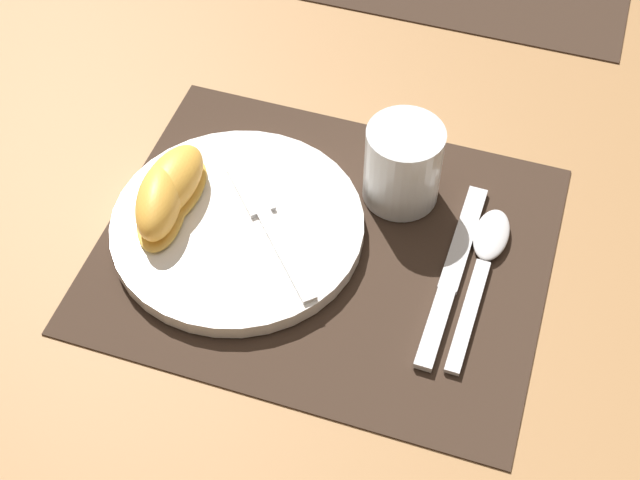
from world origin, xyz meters
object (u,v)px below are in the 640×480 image
object	(u,v)px
spoon	(486,255)
citrus_wedge_0	(171,184)
fork	(267,218)
knife	(451,277)
juice_glass	(403,168)
citrus_wedge_1	(160,203)
plate	(238,226)

from	to	relation	value
spoon	citrus_wedge_0	bearing A→B (deg)	-174.07
fork	knife	bearing A→B (deg)	-0.57
juice_glass	spoon	size ratio (longest dim) A/B	0.45
juice_glass	citrus_wedge_1	world-z (taller)	juice_glass
fork	spoon	bearing A→B (deg)	8.66
knife	fork	xyz separation A→B (m)	(-0.19, 0.00, 0.02)
plate	citrus_wedge_0	size ratio (longest dim) A/B	2.30
plate	fork	bearing A→B (deg)	20.34
juice_glass	spoon	bearing A→B (deg)	-28.91
spoon	citrus_wedge_1	world-z (taller)	citrus_wedge_1
plate	juice_glass	xyz separation A→B (m)	(0.14, 0.10, 0.03)
plate	spoon	bearing A→B (deg)	10.03
plate	juice_glass	world-z (taller)	juice_glass
knife	citrus_wedge_0	world-z (taller)	citrus_wedge_0
juice_glass	citrus_wedge_1	size ratio (longest dim) A/B	0.82
knife	citrus_wedge_0	bearing A→B (deg)	179.63
plate	citrus_wedge_0	distance (m)	0.08
plate	knife	size ratio (longest dim) A/B	1.12
spoon	fork	bearing A→B (deg)	-171.34
juice_glass	citrus_wedge_0	bearing A→B (deg)	-157.58
citrus_wedge_0	plate	bearing A→B (deg)	-7.91
spoon	citrus_wedge_0	world-z (taller)	citrus_wedge_0
knife	spoon	xyz separation A→B (m)	(0.03, 0.03, 0.00)
juice_glass	fork	world-z (taller)	juice_glass
citrus_wedge_1	plate	bearing A→B (deg)	12.80
plate	knife	world-z (taller)	plate
citrus_wedge_0	citrus_wedge_1	size ratio (longest dim) A/B	1.02
juice_glass	citrus_wedge_1	distance (m)	0.24
citrus_wedge_0	juice_glass	bearing A→B (deg)	22.42
spoon	citrus_wedge_0	distance (m)	0.31
plate	spoon	distance (m)	0.24
plate	juice_glass	bearing A→B (deg)	34.86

